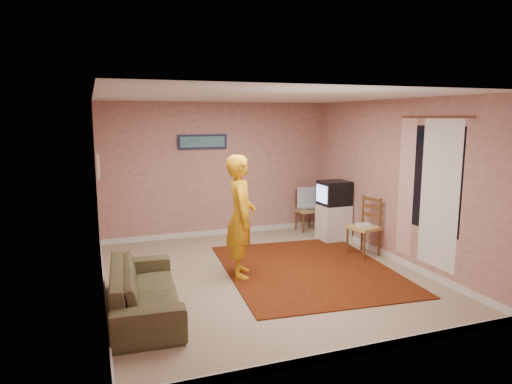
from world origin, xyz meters
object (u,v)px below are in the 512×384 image
object	(u,v)px
tv_cabinet	(333,222)
crt_tv	(334,193)
sofa	(144,289)
chair_b	(364,220)
person	(241,216)
chair_a	(307,206)

from	to	relation	value
tv_cabinet	crt_tv	xyz separation A→B (m)	(-0.01, -0.00, 0.57)
sofa	tv_cabinet	bearing A→B (deg)	-56.89
tv_cabinet	chair_b	bearing A→B (deg)	-90.35
crt_tv	person	world-z (taller)	person
tv_cabinet	chair_a	bearing A→B (deg)	100.51
chair_a	chair_b	world-z (taller)	chair_b
chair_a	sofa	size ratio (longest dim) A/B	0.23
crt_tv	person	xyz separation A→B (m)	(-2.26, -1.29, -0.01)
tv_cabinet	person	distance (m)	2.67
crt_tv	chair_a	world-z (taller)	crt_tv
chair_a	crt_tv	bearing A→B (deg)	-84.21
tv_cabinet	chair_b	world-z (taller)	chair_b
tv_cabinet	person	xyz separation A→B (m)	(-2.27, -1.29, 0.56)
chair_a	sofa	xyz separation A→B (m)	(-3.60, -2.94, -0.23)
crt_tv	chair_a	bearing A→B (deg)	98.45
crt_tv	chair_b	xyz separation A→B (m)	(-0.00, -1.03, -0.31)
person	sofa	bearing A→B (deg)	135.18
chair_b	sofa	distance (m)	3.91
chair_b	crt_tv	bearing A→B (deg)	165.15
tv_cabinet	crt_tv	world-z (taller)	crt_tv
chair_b	tv_cabinet	bearing A→B (deg)	164.85
crt_tv	tv_cabinet	bearing A→B (deg)	0.00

